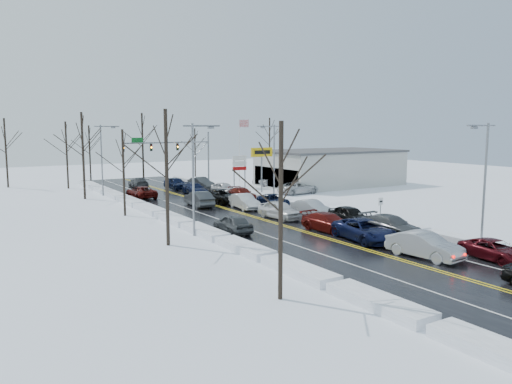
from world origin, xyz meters
TOP-DOWN VIEW (x-y plane):
  - ground at (0.00, 0.00)m, footprint 160.00×160.00m
  - road_surface at (0.00, 2.00)m, footprint 14.00×84.00m
  - snow_bank_left at (-7.60, 2.00)m, footprint 1.65×72.00m
  - snow_bank_right at (7.60, 2.00)m, footprint 1.65×72.00m
  - traffic_signal_mast at (3.45, 27.99)m, footprint 13.28×0.39m
  - tires_plus_sign at (10.50, 15.99)m, footprint 3.20×0.34m
  - used_vehicles_sign at (10.50, 22.00)m, footprint 2.20×0.22m
  - speed_limit_sign at (8.20, -8.00)m, footprint 0.55×0.09m
  - flagpole at (15.17, 30.00)m, footprint 1.87×1.20m
  - dealership_building at (23.98, 18.00)m, footprint 20.40×12.40m
  - streetlight_se at (8.30, -18.00)m, footprint 3.20×0.25m
  - streetlight_ne at (8.30, 10.00)m, footprint 3.20×0.25m
  - streetlight_sw at (-8.30, -4.00)m, footprint 3.20×0.25m
  - streetlight_nw at (-8.30, 24.00)m, footprint 3.20×0.25m
  - tree_left_a at (-11.00, -20.00)m, footprint 3.60×3.60m
  - tree_left_b at (-11.50, -6.00)m, footprint 4.00×4.00m
  - tree_left_c at (-10.50, 8.00)m, footprint 3.40×3.40m
  - tree_left_d at (-11.20, 22.00)m, footprint 4.20×4.20m
  - tree_left_e at (-10.80, 34.00)m, footprint 3.80×3.80m
  - tree_far_a at (-18.00, 40.00)m, footprint 4.00×4.00m
  - tree_far_b at (-6.00, 41.00)m, footprint 3.60×3.60m
  - tree_far_c at (2.00, 39.00)m, footprint 4.40×4.40m
  - tree_far_d at (12.00, 40.50)m, footprint 3.40×3.40m
  - tree_far_e at (28.00, 41.00)m, footprint 4.20×4.20m
  - queued_car_1 at (1.75, -18.39)m, footprint 2.36×5.38m
  - queued_car_2 at (1.94, -12.56)m, footprint 3.52×6.32m
  - queued_car_3 at (1.79, -8.38)m, footprint 2.64×5.47m
  - queued_car_4 at (1.62, -1.35)m, footprint 2.37×5.16m
  - queued_car_5 at (1.66, 5.42)m, footprint 2.09×4.96m
  - queued_car_6 at (1.57, 10.26)m, footprint 3.19×5.91m
  - queued_car_7 at (1.93, 18.70)m, footprint 2.24×5.18m
  - queued_car_8 at (1.93, 25.00)m, footprint 2.29×5.13m
  - queued_car_10 at (5.32, -21.16)m, footprint 2.74×5.03m
  - queued_car_11 at (5.07, -12.30)m, footprint 2.41×5.67m
  - queued_car_12 at (5.35, -7.11)m, footprint 2.37×5.06m
  - queued_car_13 at (5.07, -1.86)m, footprint 1.79×4.83m
  - queued_car_14 at (5.28, 5.21)m, footprint 2.86×5.10m
  - queued_car_15 at (5.05, 11.79)m, footprint 2.23×4.90m
  - queued_car_16 at (5.20, 16.70)m, footprint 2.08×4.75m
  - queued_car_17 at (5.26, 23.87)m, footprint 2.22×5.11m
  - oncoming_car_0 at (-1.79, 9.44)m, footprint 2.14×5.25m
  - oncoming_car_1 at (-5.09, 19.13)m, footprint 2.69×5.48m
  - oncoming_car_2 at (-1.91, 29.78)m, footprint 2.59×5.36m
  - oncoming_car_3 at (-5.28, -4.61)m, footprint 2.00×4.64m
  - parked_car_0 at (13.86, 12.23)m, footprint 5.75×2.86m
  - parked_car_1 at (16.96, 16.23)m, footprint 2.96×5.88m
  - parked_car_2 at (14.90, 22.27)m, footprint 2.47×5.19m

SIDE VIEW (x-z plane):
  - ground at x=0.00m, z-range 0.00..0.00m
  - snow_bank_left at x=-7.60m, z-range -0.27..0.27m
  - snow_bank_right at x=7.60m, z-range -0.27..0.27m
  - queued_car_1 at x=1.75m, z-range -0.86..0.86m
  - queued_car_2 at x=1.94m, z-range -0.84..0.84m
  - queued_car_3 at x=1.79m, z-range -0.77..0.77m
  - queued_car_4 at x=1.62m, z-range -0.86..0.86m
  - queued_car_5 at x=1.66m, z-range -0.80..0.80m
  - queued_car_6 at x=1.57m, z-range -0.79..0.79m
  - queued_car_7 at x=1.93m, z-range -0.74..0.74m
  - queued_car_8 at x=1.93m, z-range -0.86..0.86m
  - queued_car_10 at x=5.32m, z-range -0.67..0.67m
  - queued_car_11 at x=5.07m, z-range -0.82..0.82m
  - queued_car_12 at x=5.35m, z-range -0.84..0.84m
  - queued_car_13 at x=5.07m, z-range -0.79..0.79m
  - queued_car_14 at x=5.28m, z-range -0.67..0.67m
  - queued_car_15 at x=5.05m, z-range -0.70..0.70m
  - queued_car_16 at x=5.20m, z-range -0.80..0.80m
  - queued_car_17 at x=5.26m, z-range -0.82..0.82m
  - oncoming_car_0 at x=-1.79m, z-range -0.85..0.85m
  - oncoming_car_1 at x=-5.09m, z-range -0.75..0.75m
  - oncoming_car_2 at x=-1.91m, z-range -0.75..0.75m
  - oncoming_car_3 at x=-5.28m, z-range -0.78..0.78m
  - parked_car_0 at x=13.86m, z-range -0.78..0.78m
  - parked_car_1 at x=16.96m, z-range -0.82..0.82m
  - parked_car_2 at x=14.90m, z-range -0.86..0.86m
  - road_surface at x=0.00m, z-range 0.00..0.01m
  - speed_limit_sign at x=8.20m, z-range 0.46..2.81m
  - dealership_building at x=23.98m, z-range 0.01..5.31m
  - used_vehicles_sign at x=10.50m, z-range 0.99..5.64m
  - tires_plus_sign at x=10.50m, z-range 1.99..7.99m
  - streetlight_se at x=8.30m, z-range 0.81..9.81m
  - streetlight_ne at x=8.30m, z-range 0.81..9.81m
  - streetlight_sw at x=-8.30m, z-range 0.81..9.81m
  - streetlight_nw at x=-8.30m, z-range 0.81..9.81m
  - traffic_signal_mast at x=3.45m, z-range 1.48..9.48m
  - flagpole at x=15.17m, z-range 0.93..10.93m
  - tree_left_c at x=-10.50m, z-range 1.69..10.19m
  - tree_far_d at x=12.00m, z-range 1.69..10.19m
  - tree_left_a at x=-11.00m, z-range 1.79..10.79m
  - tree_far_b at x=-6.00m, z-range 1.79..10.79m
  - tree_left_e at x=-10.80m, z-range 1.89..11.39m
  - tree_left_b at x=-11.50m, z-range 1.99..11.99m
  - tree_far_a at x=-18.00m, z-range 1.99..11.99m
  - tree_left_d at x=-11.20m, z-range 2.08..12.58m
  - tree_far_e at x=28.00m, z-range 2.08..12.58m
  - tree_far_c at x=2.00m, z-range 2.18..13.18m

